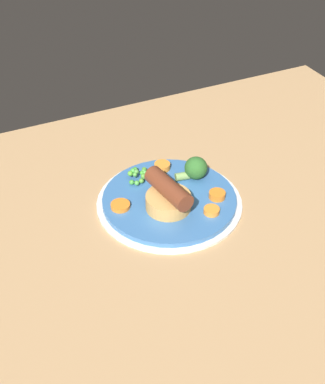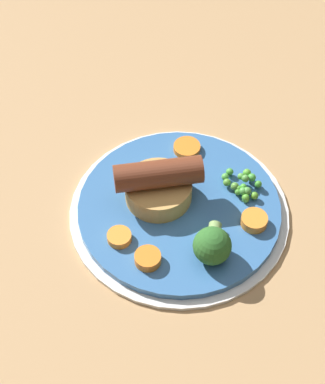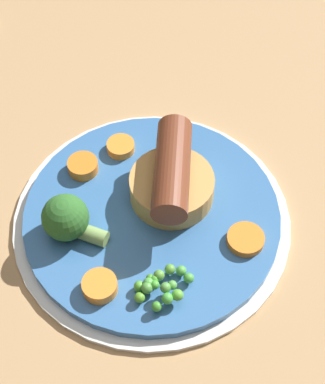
# 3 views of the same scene
# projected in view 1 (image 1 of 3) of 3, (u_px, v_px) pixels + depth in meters

# --- Properties ---
(dining_table) EXTENTS (1.10, 0.80, 0.03)m
(dining_table) POSITION_uv_depth(u_px,v_px,m) (187.00, 222.00, 0.92)
(dining_table) COLOR tan
(dining_table) RESTS_ON ground
(dinner_plate) EXTENTS (0.25, 0.25, 0.01)m
(dinner_plate) POSITION_uv_depth(u_px,v_px,m) (169.00, 201.00, 0.93)
(dinner_plate) COLOR silver
(dinner_plate) RESTS_ON dining_table
(sausage_pudding) EXTENTS (0.08, 0.10, 0.06)m
(sausage_pudding) POSITION_uv_depth(u_px,v_px,m) (168.00, 196.00, 0.89)
(sausage_pudding) COLOR tan
(sausage_pudding) RESTS_ON dinner_plate
(pea_pile) EXTENTS (0.05, 0.05, 0.02)m
(pea_pile) POSITION_uv_depth(u_px,v_px,m) (140.00, 174.00, 0.96)
(pea_pile) COLOR green
(pea_pile) RESTS_ON dinner_plate
(broccoli_floret_near) EXTENTS (0.06, 0.04, 0.04)m
(broccoli_floret_near) POSITION_uv_depth(u_px,v_px,m) (195.00, 169.00, 0.96)
(broccoli_floret_near) COLOR #2D6628
(broccoli_floret_near) RESTS_ON dinner_plate
(carrot_slice_0) EXTENTS (0.04, 0.04, 0.01)m
(carrot_slice_0) POSITION_uv_depth(u_px,v_px,m) (120.00, 206.00, 0.90)
(carrot_slice_0) COLOR orange
(carrot_slice_0) RESTS_ON dinner_plate
(carrot_slice_1) EXTENTS (0.04, 0.04, 0.01)m
(carrot_slice_1) POSITION_uv_depth(u_px,v_px,m) (212.00, 211.00, 0.89)
(carrot_slice_1) COLOR orange
(carrot_slice_1) RESTS_ON dinner_plate
(carrot_slice_2) EXTENTS (0.04, 0.04, 0.01)m
(carrot_slice_2) POSITION_uv_depth(u_px,v_px,m) (162.00, 166.00, 0.99)
(carrot_slice_2) COLOR orange
(carrot_slice_2) RESTS_ON dinner_plate
(carrot_slice_4) EXTENTS (0.04, 0.04, 0.01)m
(carrot_slice_4) POSITION_uv_depth(u_px,v_px,m) (217.00, 195.00, 0.92)
(carrot_slice_4) COLOR orange
(carrot_slice_4) RESTS_ON dinner_plate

